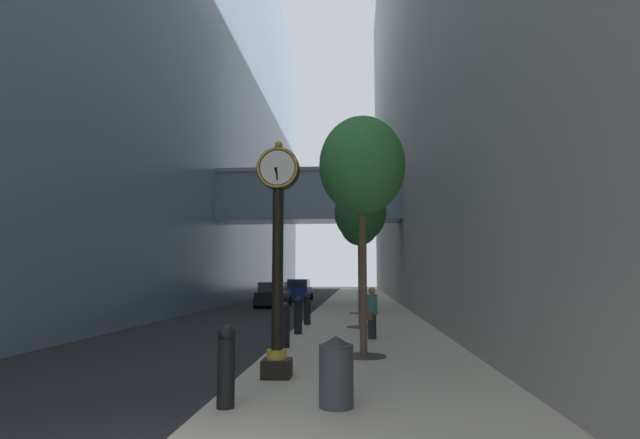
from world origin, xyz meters
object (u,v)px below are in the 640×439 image
(bollard_third, at_px, (285,324))
(bollard_fourth, at_px, (298,314))
(street_tree_near, at_px, (362,167))
(street_tree_mid_far, at_px, (359,224))
(car_black_near, at_px, (273,295))
(bollard_fifth, at_px, (307,308))
(street_tree_mid_near, at_px, (360,213))
(pedestrian_walking, at_px, (372,312))
(trash_bin, at_px, (336,370))
(car_blue_mid, at_px, (299,290))
(bollard_nearest, at_px, (226,364))
(street_clock, at_px, (278,245))

(bollard_third, relative_size, bollard_fourth, 1.00)
(street_tree_near, distance_m, street_tree_mid_far, 13.65)
(bollard_third, relative_size, car_black_near, 0.29)
(bollard_fifth, distance_m, car_black_near, 13.28)
(bollard_third, height_order, street_tree_mid_near, street_tree_mid_near)
(bollard_third, xyz_separation_m, street_tree_near, (2.12, -1.34, 4.03))
(pedestrian_walking, bearing_deg, street_tree_mid_near, 94.91)
(bollard_fourth, height_order, street_tree_mid_far, street_tree_mid_far)
(street_tree_mid_far, xyz_separation_m, pedestrian_walking, (0.30, -10.29, -3.77))
(street_tree_mid_far, bearing_deg, trash_bin, -91.48)
(bollard_fourth, xyz_separation_m, street_tree_mid_far, (2.12, 9.16, 3.95))
(car_black_near, bearing_deg, bollard_fourth, -77.75)
(car_blue_mid, bearing_deg, bollard_fifth, -82.61)
(bollard_nearest, height_order, bollard_fifth, same)
(bollard_fifth, xyz_separation_m, street_tree_near, (2.12, -7.62, 4.03))
(street_tree_mid_near, relative_size, trash_bin, 5.25)
(street_tree_mid_near, distance_m, car_black_near, 15.17)
(street_clock, bearing_deg, street_tree_mid_far, 84.03)
(street_clock, distance_m, trash_bin, 3.16)
(car_blue_mid, bearing_deg, bollard_third, -84.33)
(bollard_fourth, height_order, trash_bin, bollard_fourth)
(bollard_fifth, relative_size, pedestrian_walking, 0.78)
(bollard_third, bearing_deg, street_tree_mid_far, 80.22)
(trash_bin, bearing_deg, bollard_third, 105.02)
(street_tree_mid_far, height_order, car_black_near, street_tree_mid_far)
(bollard_third, xyz_separation_m, street_tree_mid_near, (2.12, 5.48, 3.67))
(car_blue_mid, bearing_deg, bollard_fourth, -83.58)
(bollard_fourth, relative_size, trash_bin, 1.17)
(street_clock, relative_size, street_tree_mid_near, 0.84)
(bollard_third, distance_m, street_tree_mid_far, 13.09)
(bollard_third, distance_m, street_tree_mid_near, 6.93)
(street_tree_near, bearing_deg, pedestrian_walking, 84.92)
(bollard_third, bearing_deg, bollard_nearest, -90.00)
(bollard_nearest, height_order, car_blue_mid, car_blue_mid)
(street_clock, relative_size, street_tree_mid_far, 0.80)
(bollard_nearest, height_order, street_tree_mid_near, street_tree_mid_near)
(bollard_nearest, bearing_deg, car_blue_mid, 94.61)
(bollard_third, relative_size, bollard_fifth, 1.00)
(street_tree_mid_near, height_order, car_black_near, street_tree_mid_near)
(bollard_fifth, relative_size, street_tree_mid_far, 0.21)
(car_black_near, height_order, car_blue_mid, car_blue_mid)
(trash_bin, bearing_deg, pedestrian_walking, 84.55)
(street_tree_mid_near, distance_m, street_tree_mid_far, 6.83)
(trash_bin, bearing_deg, bollard_fifth, 97.55)
(bollard_fourth, relative_size, car_blue_mid, 0.30)
(bollard_nearest, relative_size, street_tree_mid_near, 0.22)
(bollard_fifth, xyz_separation_m, trash_bin, (1.64, -12.40, -0.10))
(bollard_third, relative_size, street_tree_mid_far, 0.21)
(bollard_fifth, height_order, car_blue_mid, car_blue_mid)
(car_black_near, xyz_separation_m, car_blue_mid, (0.79, 7.80, 0.05))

